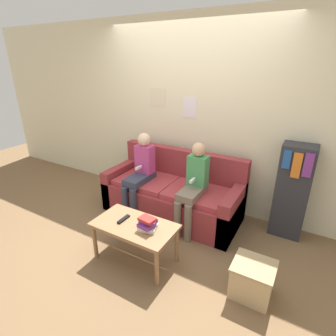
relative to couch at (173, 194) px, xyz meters
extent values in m
plane|color=brown|center=(0.00, -0.51, -0.29)|extent=(10.00, 10.00, 0.00)
cube|color=beige|center=(0.00, 0.48, 1.01)|extent=(8.00, 0.06, 2.60)
cube|color=beige|center=(-0.51, 0.45, 1.24)|extent=(0.26, 0.00, 0.26)
cube|color=silver|center=(0.00, 0.45, 1.13)|extent=(0.20, 0.00, 0.28)
cube|color=maroon|center=(0.00, -0.04, -0.08)|extent=(1.86, 0.79, 0.42)
cube|color=maroon|center=(0.00, 0.28, 0.35)|extent=(1.86, 0.14, 0.45)
cube|color=maroon|center=(-0.86, -0.04, 0.00)|extent=(0.14, 0.79, 0.58)
cube|color=maroon|center=(0.86, -0.04, 0.00)|extent=(0.14, 0.79, 0.58)
cube|color=#A1343A|center=(-0.39, -0.07, 0.16)|extent=(0.77, 0.63, 0.07)
cube|color=#A1343A|center=(0.39, -0.07, 0.16)|extent=(0.77, 0.63, 0.07)
cube|color=#8E6642|center=(0.10, -1.02, 0.13)|extent=(0.87, 0.48, 0.04)
cylinder|color=#8E6642|center=(-0.29, -1.22, -0.09)|extent=(0.04, 0.04, 0.41)
cylinder|color=#8E6642|center=(0.50, -1.22, -0.09)|extent=(0.04, 0.04, 0.41)
cylinder|color=#8E6642|center=(-0.29, -0.82, -0.09)|extent=(0.04, 0.04, 0.41)
cylinder|color=#8E6642|center=(0.50, -0.82, -0.09)|extent=(0.04, 0.04, 0.41)
cylinder|color=#33384C|center=(-0.48, -0.46, -0.05)|extent=(0.09, 0.09, 0.49)
cylinder|color=#33384C|center=(-0.34, -0.46, -0.05)|extent=(0.09, 0.09, 0.49)
cube|color=#33384C|center=(-0.41, -0.21, 0.24)|extent=(0.23, 0.49, 0.09)
cube|color=#B73D7F|center=(-0.41, -0.07, 0.48)|extent=(0.24, 0.16, 0.39)
sphere|color=beige|center=(-0.41, -0.07, 0.75)|extent=(0.17, 0.17, 0.17)
cube|color=white|center=(-0.41, -0.22, 0.40)|extent=(0.03, 0.12, 0.03)
cylinder|color=#756656|center=(0.32, -0.46, -0.05)|extent=(0.09, 0.09, 0.49)
cylinder|color=#756656|center=(0.46, -0.46, -0.05)|extent=(0.09, 0.09, 0.49)
cube|color=#756656|center=(0.39, -0.21, 0.24)|extent=(0.23, 0.49, 0.09)
cube|color=#429356|center=(0.39, -0.07, 0.47)|extent=(0.24, 0.16, 0.38)
sphere|color=tan|center=(0.39, -0.07, 0.74)|extent=(0.17, 0.17, 0.17)
cube|color=white|center=(0.39, -0.22, 0.40)|extent=(0.03, 0.12, 0.03)
cube|color=black|center=(-0.04, -1.02, 0.16)|extent=(0.04, 0.17, 0.02)
cube|color=silver|center=(0.27, -1.02, 0.17)|extent=(0.21, 0.19, 0.04)
cube|color=#7A3389|center=(0.27, -1.03, 0.21)|extent=(0.16, 0.16, 0.03)
cube|color=#7A3389|center=(0.28, -1.02, 0.24)|extent=(0.19, 0.12, 0.04)
cube|color=red|center=(0.28, -1.03, 0.28)|extent=(0.17, 0.13, 0.03)
cube|color=#2D2D33|center=(1.45, 0.30, 0.29)|extent=(0.37, 0.27, 1.16)
cube|color=#23519E|center=(1.34, 0.16, 0.72)|extent=(0.08, 0.02, 0.21)
cube|color=orange|center=(1.45, 0.16, 0.67)|extent=(0.09, 0.02, 0.29)
cube|color=#7A3389|center=(1.56, 0.16, 0.70)|extent=(0.09, 0.02, 0.27)
cube|color=tan|center=(1.31, -0.87, -0.13)|extent=(0.35, 0.32, 0.32)
cube|color=tan|center=(1.31, -0.87, 0.04)|extent=(0.37, 0.34, 0.02)
camera|label=1|loc=(1.56, -2.84, 1.73)|focal=28.00mm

